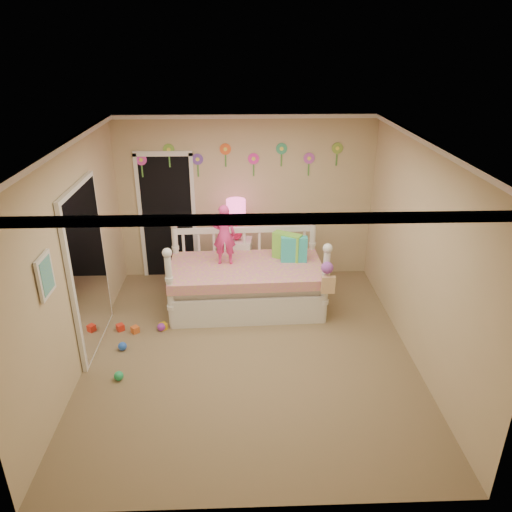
{
  "coord_description": "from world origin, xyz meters",
  "views": [
    {
      "loc": [
        -0.11,
        -5.15,
        3.63
      ],
      "look_at": [
        0.1,
        0.6,
        1.05
      ],
      "focal_mm": 34.29,
      "sensor_mm": 36.0,
      "label": 1
    }
  ],
  "objects_px": {
    "child": "(224,235)",
    "table_lamp": "(236,213)",
    "daybed": "(246,269)",
    "nightstand": "(237,262)"
  },
  "relations": [
    {
      "from": "child",
      "to": "nightstand",
      "type": "bearing_deg",
      "value": -103.0
    },
    {
      "from": "nightstand",
      "to": "table_lamp",
      "type": "bearing_deg",
      "value": 0.0
    },
    {
      "from": "daybed",
      "to": "child",
      "type": "height_order",
      "value": "child"
    },
    {
      "from": "daybed",
      "to": "table_lamp",
      "type": "distance_m",
      "value": 0.94
    },
    {
      "from": "child",
      "to": "table_lamp",
      "type": "bearing_deg",
      "value": -103.0
    },
    {
      "from": "daybed",
      "to": "table_lamp",
      "type": "relative_size",
      "value": 3.42
    },
    {
      "from": "daybed",
      "to": "nightstand",
      "type": "bearing_deg",
      "value": 98.89
    },
    {
      "from": "child",
      "to": "nightstand",
      "type": "height_order",
      "value": "child"
    },
    {
      "from": "daybed",
      "to": "nightstand",
      "type": "distance_m",
      "value": 0.76
    },
    {
      "from": "daybed",
      "to": "table_lamp",
      "type": "bearing_deg",
      "value": 98.89
    }
  ]
}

